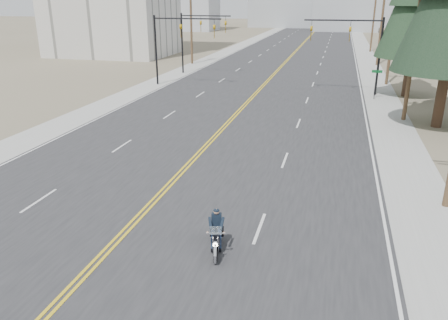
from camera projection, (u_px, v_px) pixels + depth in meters
ground_plane at (92, 267)px, 14.71m from camera, size 400.00×400.00×0.00m
road at (297, 50)px, 78.28m from camera, size 20.00×200.00×0.01m
sidewalk_left at (235, 48)px, 80.99m from camera, size 3.00×200.00×0.01m
sidewalk_right at (364, 52)px, 75.56m from camera, size 3.00×200.00×0.01m
traffic_mast_left at (174, 37)px, 44.18m from camera, size 7.10×0.26×7.00m
traffic_mast_right at (358, 41)px, 39.94m from camera, size 7.10×0.26×7.00m
traffic_mast_far at (195, 32)px, 51.55m from camera, size 6.10×0.26×7.00m
street_sign at (376, 79)px, 38.78m from camera, size 0.90×0.06×2.62m
utility_pole_b at (415, 37)px, 30.58m from camera, size 2.20×0.30×11.50m
utility_pole_c at (393, 28)px, 44.29m from camera, size 2.20×0.30×11.00m
utility_pole_d at (382, 19)px, 57.82m from camera, size 2.20×0.30×11.50m
utility_pole_e at (374, 17)px, 73.35m from camera, size 2.20×0.30×11.00m
utility_pole_left at (191, 23)px, 59.36m from camera, size 2.20×0.30×10.50m
haze_bldg_b at (346, 5)px, 123.92m from camera, size 18.00×14.00×14.00m
haze_bldg_e at (399, 8)px, 142.96m from camera, size 14.00×14.00×12.00m
haze_bldg_f at (162, 1)px, 141.80m from camera, size 12.00×12.00×16.00m
motorcyclist at (216, 232)px, 15.38m from camera, size 1.28×2.12×1.55m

